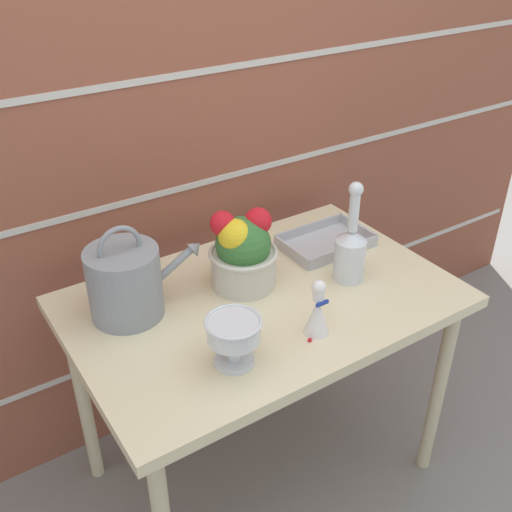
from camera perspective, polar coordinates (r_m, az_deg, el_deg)
name	(u,v)px	position (r m, az deg, el deg)	size (l,w,h in m)	color
ground_plane	(262,467)	(2.25, 0.53, -19.50)	(12.00, 12.00, 0.00)	gray
brick_wall	(179,130)	(1.94, -7.37, 11.84)	(3.60, 0.08, 2.20)	brown
patio_table	(263,318)	(1.78, 0.64, -5.93)	(1.10, 0.72, 0.74)	beige
watering_can	(126,282)	(1.65, -12.31, -2.43)	(0.34, 0.20, 0.28)	gray
crystal_pedestal_bowl	(234,334)	(1.46, -2.14, -7.42)	(0.14, 0.14, 0.13)	silver
flower_planter	(243,251)	(1.73, -1.28, 0.45)	(0.20, 0.20, 0.25)	beige
glass_decanter	(350,249)	(1.79, 8.97, 0.65)	(0.09, 0.09, 0.32)	silver
figurine_vase	(317,312)	(1.57, 5.86, -5.32)	(0.07, 0.07, 0.16)	white
wire_tray	(326,243)	(1.99, 6.64, 1.25)	(0.29, 0.19, 0.04)	#B7B7BC
fallen_petal	(310,340)	(1.58, 5.14, -7.98)	(0.01, 0.01, 0.01)	red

